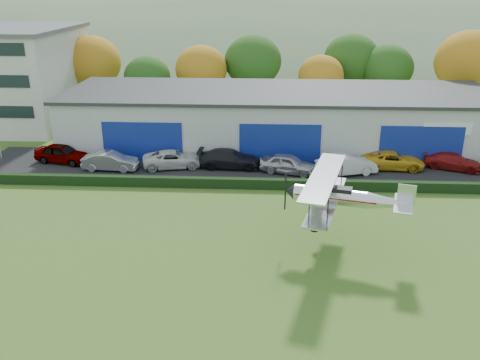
# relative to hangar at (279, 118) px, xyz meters

# --- Properties ---
(ground) EXTENTS (300.00, 300.00, 0.00)m
(ground) POSITION_rel_hangar_xyz_m (-5.00, -27.98, -2.66)
(ground) COLOR #466B22
(ground) RESTS_ON ground
(apron) EXTENTS (48.00, 9.00, 0.05)m
(apron) POSITION_rel_hangar_xyz_m (-2.00, -6.98, -2.63)
(apron) COLOR black
(apron) RESTS_ON ground
(hedge) EXTENTS (46.00, 0.60, 0.80)m
(hedge) POSITION_rel_hangar_xyz_m (-2.00, -11.78, -2.26)
(hedge) COLOR black
(hedge) RESTS_ON ground
(hangar) EXTENTS (40.60, 12.60, 5.30)m
(hangar) POSITION_rel_hangar_xyz_m (0.00, 0.00, 0.00)
(hangar) COLOR #B2B7BC
(hangar) RESTS_ON ground
(tree_belt) EXTENTS (75.70, 13.22, 10.12)m
(tree_belt) POSITION_rel_hangar_xyz_m (-4.15, 12.64, 2.95)
(tree_belt) COLOR #3D2614
(tree_belt) RESTS_ON ground
(distant_hills) EXTENTS (430.00, 196.00, 56.00)m
(distant_hills) POSITION_rel_hangar_xyz_m (-9.38, 112.02, -15.70)
(distant_hills) COLOR #4C6642
(distant_hills) RESTS_ON ground
(car_0) EXTENTS (5.16, 3.01, 1.65)m
(car_0) POSITION_rel_hangar_xyz_m (-19.05, -6.71, -1.78)
(car_0) COLOR gray
(car_0) RESTS_ON apron
(car_1) EXTENTS (4.74, 1.83, 1.54)m
(car_1) POSITION_rel_hangar_xyz_m (-14.27, -8.35, -1.84)
(car_1) COLOR silver
(car_1) RESTS_ON apron
(car_2) EXTENTS (5.62, 3.47, 1.45)m
(car_2) POSITION_rel_hangar_xyz_m (-9.06, -7.39, -1.88)
(car_2) COLOR silver
(car_2) RESTS_ON apron
(car_3) EXTENTS (5.52, 2.45, 1.57)m
(car_3) POSITION_rel_hangar_xyz_m (-4.26, -7.23, -1.82)
(car_3) COLOR black
(car_3) RESTS_ON apron
(car_4) EXTENTS (5.02, 3.15, 1.59)m
(car_4) POSITION_rel_hangar_xyz_m (0.68, -8.31, -1.81)
(car_4) COLOR silver
(car_4) RESTS_ON apron
(car_5) EXTENTS (5.29, 3.17, 1.65)m
(car_5) POSITION_rel_hangar_xyz_m (5.47, -8.35, -1.78)
(car_5) COLOR silver
(car_5) RESTS_ON apron
(car_6) EXTENTS (5.33, 2.66, 1.45)m
(car_6) POSITION_rel_hangar_xyz_m (9.64, -6.70, -1.88)
(car_6) COLOR gold
(car_6) RESTS_ON apron
(car_7) EXTENTS (5.12, 3.55, 1.38)m
(car_7) POSITION_rel_hangar_xyz_m (14.66, -6.54, -1.92)
(car_7) COLOR maroon
(car_7) RESTS_ON apron
(biplane) EXTENTS (7.41, 8.42, 3.14)m
(biplane) POSITION_rel_hangar_xyz_m (3.23, -21.34, 0.86)
(biplane) COLOR silver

